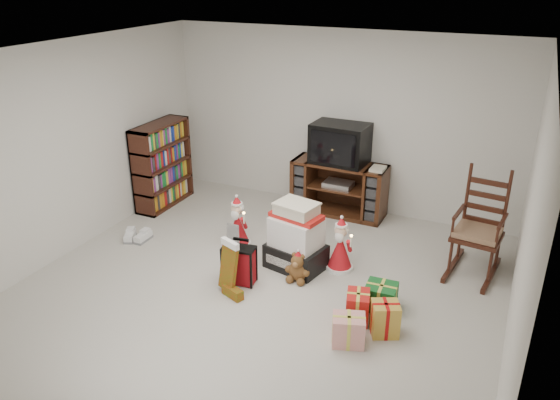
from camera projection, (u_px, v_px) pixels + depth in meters
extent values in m
cube|color=beige|center=(260.00, 289.00, 5.97)|extent=(5.00, 5.00, 0.01)
cube|color=silver|center=(256.00, 55.00, 4.97)|extent=(5.00, 5.00, 0.01)
cube|color=silver|center=(340.00, 122.00, 7.55)|extent=(5.00, 0.01, 2.50)
cube|color=silver|center=(76.00, 316.00, 3.39)|extent=(5.00, 0.01, 2.50)
cube|color=silver|center=(69.00, 149.00, 6.43)|extent=(0.01, 5.00, 2.50)
cube|color=silver|center=(527.00, 229.00, 4.51)|extent=(0.01, 5.00, 2.50)
cube|color=#452213|center=(339.00, 188.00, 7.64)|extent=(1.32, 0.49, 0.75)
cube|color=#ACACAF|center=(338.00, 184.00, 7.58)|extent=(0.40, 0.29, 0.07)
cube|color=#3C1C10|center=(162.00, 165.00, 7.84)|extent=(0.33, 1.00, 1.22)
cube|color=#3C1C10|center=(477.00, 237.00, 6.09)|extent=(0.56, 0.54, 0.05)
cube|color=#956E51|center=(478.00, 232.00, 6.07)|extent=(0.52, 0.50, 0.06)
cube|color=#3C1C10|center=(485.00, 195.00, 6.11)|extent=(0.43, 0.11, 0.78)
cube|color=#3C1C10|center=(472.00, 270.00, 6.26)|extent=(0.60, 0.89, 0.06)
cube|color=black|center=(296.00, 256.00, 6.33)|extent=(0.72, 0.58, 0.29)
cube|color=white|center=(296.00, 232.00, 6.20)|extent=(0.61, 0.51, 0.35)
cube|color=red|center=(296.00, 216.00, 6.12)|extent=(0.63, 0.42, 0.05)
cube|color=beige|center=(297.00, 209.00, 6.09)|extent=(0.49, 0.41, 0.11)
cube|color=maroon|center=(239.00, 265.00, 5.99)|extent=(0.36, 0.22, 0.45)
cube|color=black|center=(242.00, 239.00, 5.94)|extent=(0.18, 0.05, 0.03)
ellipsoid|color=brown|center=(299.00, 271.00, 6.08)|extent=(0.23, 0.19, 0.24)
sphere|color=brown|center=(298.00, 261.00, 6.00)|extent=(0.15, 0.15, 0.15)
cone|color=#B6131B|center=(340.00, 252.00, 6.27)|extent=(0.31, 0.31, 0.44)
sphere|color=beige|center=(341.00, 231.00, 6.16)|extent=(0.15, 0.15, 0.15)
cone|color=#B6131B|center=(342.00, 222.00, 6.11)|extent=(0.13, 0.13, 0.11)
cylinder|color=silver|center=(351.00, 241.00, 6.01)|extent=(0.02, 0.02, 0.13)
cone|color=#B6131B|center=(238.00, 229.00, 6.80)|extent=(0.31, 0.31, 0.44)
sphere|color=beige|center=(237.00, 209.00, 6.69)|extent=(0.15, 0.15, 0.15)
cone|color=#B6131B|center=(237.00, 200.00, 6.65)|extent=(0.13, 0.13, 0.11)
cylinder|color=silver|center=(244.00, 218.00, 6.55)|extent=(0.02, 0.02, 0.13)
cube|color=silver|center=(131.00, 235.00, 7.02)|extent=(0.22, 0.30, 0.10)
cube|color=silver|center=(142.00, 238.00, 6.95)|extent=(0.12, 0.27, 0.10)
cube|color=red|center=(357.00, 305.00, 5.43)|extent=(0.28, 0.28, 0.28)
cube|color=#175D22|center=(386.00, 296.00, 5.57)|extent=(0.28, 0.28, 0.28)
cube|color=gold|center=(379.00, 321.00, 5.19)|extent=(0.28, 0.28, 0.28)
cube|color=white|center=(340.00, 325.00, 5.13)|extent=(0.28, 0.28, 0.28)
cube|color=black|center=(340.00, 143.00, 7.41)|extent=(0.77, 0.57, 0.55)
cube|color=black|center=(334.00, 149.00, 7.19)|extent=(0.64, 0.06, 0.44)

